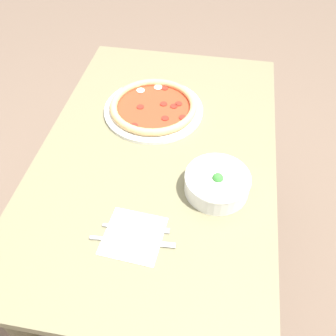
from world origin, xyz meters
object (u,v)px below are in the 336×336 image
at_px(pizza, 154,107).
at_px(knife, 129,241).
at_px(bowl, 217,182).
at_px(fork, 135,228).

bearing_deg(pizza, knife, 4.66).
xyz_separation_m(pizza, knife, (0.55, 0.04, -0.01)).
bearing_deg(knife, pizza, 90.81).
distance_m(pizza, knife, 0.55).
relative_size(bowl, fork, 1.04).
relative_size(pizza, fork, 1.94).
height_order(bowl, knife, bowl).
xyz_separation_m(pizza, bowl, (0.33, 0.26, 0.02)).
bearing_deg(knife, bowl, 41.91).
xyz_separation_m(bowl, fork, (0.17, -0.20, -0.03)).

